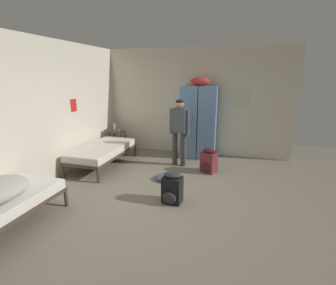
% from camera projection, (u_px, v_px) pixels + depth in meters
% --- Properties ---
extents(ground_plane, '(9.01, 9.01, 0.00)m').
position_uv_depth(ground_plane, '(163.00, 198.00, 4.41)').
color(ground_plane, gray).
extents(room_backdrop, '(4.98, 5.69, 2.81)m').
position_uv_depth(room_backdrop, '(126.00, 107.00, 5.65)').
color(room_backdrop, beige).
rests_on(room_backdrop, ground_plane).
extents(locker_bank, '(0.90, 0.55, 2.07)m').
position_uv_depth(locker_bank, '(199.00, 121.00, 6.47)').
color(locker_bank, '#6B93C6').
rests_on(locker_bank, ground_plane).
extents(shelf_unit, '(0.38, 0.30, 0.57)m').
position_uv_depth(shelf_unit, '(118.00, 139.00, 7.13)').
color(shelf_unit, brown).
rests_on(shelf_unit, ground_plane).
extents(bed_left_rear, '(0.90, 1.90, 0.49)m').
position_uv_depth(bed_left_rear, '(103.00, 150.00, 5.93)').
color(bed_left_rear, '#473828').
rests_on(bed_left_rear, ground_plane).
extents(person_traveler, '(0.49, 0.25, 1.57)m').
position_uv_depth(person_traveler, '(179.00, 127.00, 5.82)').
color(person_traveler, '#3D3833').
rests_on(person_traveler, ground_plane).
extents(water_bottle, '(0.07, 0.07, 0.24)m').
position_uv_depth(water_bottle, '(115.00, 127.00, 7.09)').
color(water_bottle, white).
rests_on(water_bottle, shelf_unit).
extents(lotion_bottle, '(0.05, 0.05, 0.13)m').
position_uv_depth(lotion_bottle, '(119.00, 130.00, 7.01)').
color(lotion_bottle, beige).
rests_on(lotion_bottle, shelf_unit).
extents(backpack_black, '(0.34, 0.36, 0.55)m').
position_uv_depth(backpack_black, '(172.00, 188.00, 4.21)').
color(backpack_black, black).
rests_on(backpack_black, ground_plane).
extents(backpack_maroon, '(0.39, 0.40, 0.55)m').
position_uv_depth(backpack_maroon, '(209.00, 161.00, 5.55)').
color(backpack_maroon, maroon).
rests_on(backpack_maroon, ground_plane).
extents(clothes_pile_denim, '(0.41, 0.41, 0.11)m').
position_uv_depth(clothes_pile_denim, '(165.00, 177.00, 5.19)').
color(clothes_pile_denim, '#42567A').
rests_on(clothes_pile_denim, ground_plane).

